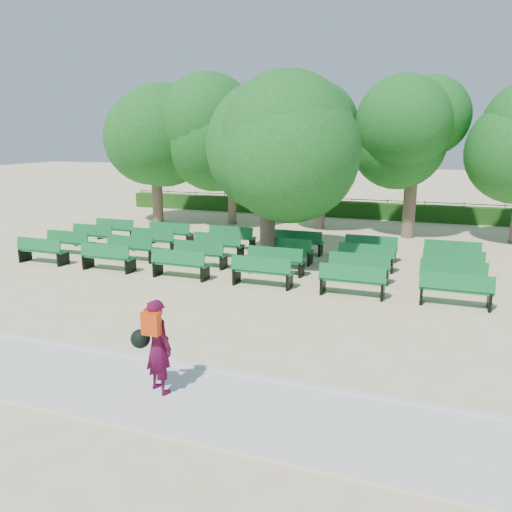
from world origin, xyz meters
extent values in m
plane|color=beige|center=(0.00, 0.00, 0.00)|extent=(120.00, 120.00, 0.00)
cube|color=silver|center=(0.00, -7.40, 0.03)|extent=(30.00, 2.20, 0.06)
cube|color=silver|center=(0.00, -6.25, 0.05)|extent=(30.00, 0.12, 0.10)
cube|color=#1C4B13|center=(0.00, 14.00, 0.45)|extent=(26.00, 0.70, 0.90)
cube|color=#136D30|center=(-0.85, 1.93, 0.48)|extent=(1.91, 0.54, 0.06)
cube|color=#136D30|center=(-0.85, 1.70, 0.74)|extent=(1.91, 0.15, 0.45)
cylinder|color=brown|center=(-0.14, 2.33, 1.58)|extent=(0.55, 0.55, 3.16)
ellipsoid|color=#19601E|center=(-0.14, 2.33, 4.44)|extent=(4.64, 4.64, 4.18)
imported|color=#490A28|center=(1.02, -7.33, 0.93)|extent=(0.75, 0.64, 1.74)
cube|color=red|center=(1.02, -7.53, 1.43)|extent=(0.32, 0.16, 0.41)
sphere|color=black|center=(0.69, -7.39, 1.04)|extent=(0.35, 0.35, 0.35)
camera|label=1|loc=(5.41, -14.50, 4.56)|focal=35.00mm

